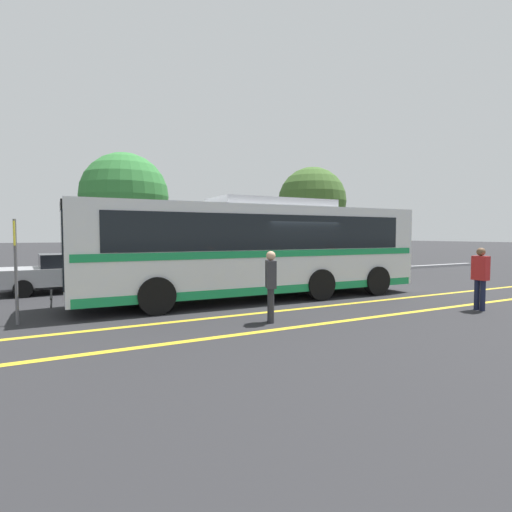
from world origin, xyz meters
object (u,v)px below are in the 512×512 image
Objects in this scene: parked_car_3 at (341,261)px; pedestrian_1 at (480,275)px; pedestrian_0 at (271,282)px; transit_bus at (256,247)px; tree_1 at (125,197)px; bus_stop_sign at (16,258)px; parked_car_2 at (225,265)px; parked_car_1 at (65,272)px; tree_2 at (312,201)px.

parked_car_3 is 2.73× the size of pedestrian_1.
pedestrian_1 reaches higher than pedestrian_0.
parked_car_3 is (7.80, 5.04, -0.99)m from transit_bus.
pedestrian_1 is (4.52, -4.70, -0.71)m from transit_bus.
transit_bus is 6.57m from pedestrian_1.
pedestrian_1 is 16.06m from tree_1.
pedestrian_1 is 0.71× the size of bus_stop_sign.
tree_1 is (-3.45, 4.71, 3.27)m from parked_car_2.
parked_car_1 is 6.44m from tree_1.
tree_2 reaches higher than transit_bus.
transit_bus reaches higher than pedestrian_1.
transit_bus is at bearing -134.08° from parked_car_1.
pedestrian_0 is at bearing -156.09° from parked_car_1.
parked_car_1 is 2.52× the size of pedestrian_1.
tree_2 is at bearing 124.18° from parked_car_2.
pedestrian_1 is at bearing -23.13° from parked_car_3.
pedestrian_0 is 0.26× the size of tree_2.
pedestrian_0 reaches higher than parked_car_3.
pedestrian_0 is 13.14m from tree_1.
tree_1 reaches higher than parked_car_1.
transit_bus is 6.76m from bus_stop_sign.
pedestrian_1 is at bearing -134.95° from transit_bus.
pedestrian_0 is at bearing -84.88° from tree_1.
tree_2 is (9.46, 10.02, 2.58)m from transit_bus.
pedestrian_0 is at bearing -52.20° from parked_car_3.
parked_car_1 is 13.78m from pedestrian_1.
parked_car_1 is at bearing -122.65° from tree_1.
pedestrian_1 is 15.88m from tree_2.
pedestrian_1 is at bearing -108.53° from tree_2.
tree_1 reaches higher than parked_car_3.
parked_car_1 is 13.30m from parked_car_3.
parked_car_3 is 11.68m from tree_1.
parked_car_1 is 0.67× the size of tree_2.
parked_car_2 is 2.79× the size of pedestrian_1.
parked_car_2 is (0.94, 4.70, -0.96)m from transit_bus.
pedestrian_0 is (-2.31, -8.02, 0.23)m from parked_car_2.
bus_stop_sign is (-11.24, 3.95, 0.56)m from pedestrian_1.
parked_car_2 is 1.97× the size of bus_stop_sign.
tree_2 is at bearing 2.89° from tree_1.
pedestrian_0 reaches higher than parked_car_2.
parked_car_2 is 10.07m from pedestrian_1.
parked_car_3 reaches higher than parked_car_1.
transit_bus is 1.80× the size of tree_2.
tree_2 reaches higher than pedestrian_0.
parked_car_3 is 0.77× the size of tree_1.
bus_stop_sign is (-5.35, 2.56, 0.58)m from pedestrian_0.
transit_bus is 3.66m from pedestrian_0.
parked_car_3 is (6.86, 0.34, -0.03)m from parked_car_2.
parked_car_2 is at bearing -53.35° from bus_stop_sign.
tree_1 is (-10.31, 4.38, 3.30)m from parked_car_3.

